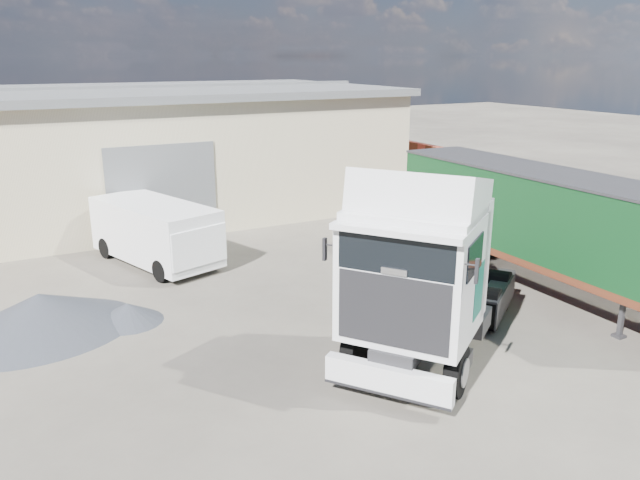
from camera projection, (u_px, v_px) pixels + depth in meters
name	position (u px, v px, depth m)	size (l,w,h in m)	color
ground	(347.00, 329.00, 15.81)	(120.00, 120.00, 0.00)	#282521
warehouse	(28.00, 156.00, 25.88)	(30.60, 12.60, 5.42)	#C0B693
brick_boundary_wall	(514.00, 192.00, 25.73)	(0.35, 26.00, 2.50)	brown
tractor_unit	(424.00, 280.00, 13.70)	(6.90, 6.00, 4.56)	black
box_trailer	(542.00, 218.00, 17.98)	(2.27, 10.59, 3.52)	#2D2D30
panel_van	(159.00, 234.00, 20.43)	(3.44, 5.34, 2.03)	black
gravel_heap	(37.00, 315.00, 15.50)	(6.53, 6.07, 1.00)	black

